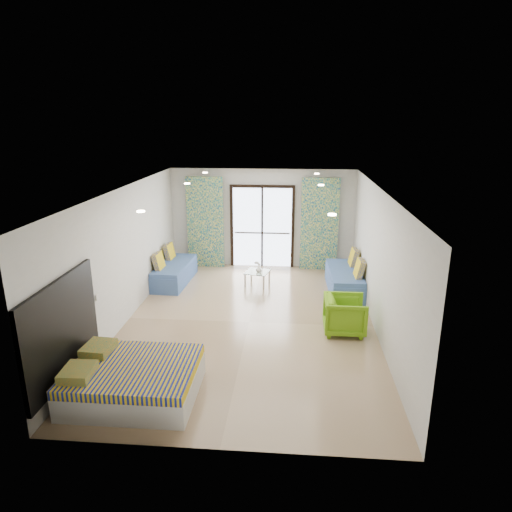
# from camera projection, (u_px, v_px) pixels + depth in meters

# --- Properties ---
(floor) EXTENTS (5.00, 7.50, 0.01)m
(floor) POSITION_uv_depth(u_px,v_px,m) (249.00, 322.00, 9.30)
(floor) COLOR #917556
(floor) RESTS_ON ground
(ceiling) EXTENTS (5.00, 7.50, 0.01)m
(ceiling) POSITION_uv_depth(u_px,v_px,m) (248.00, 190.00, 8.52)
(ceiling) COLOR silver
(ceiling) RESTS_ON ground
(wall_back) EXTENTS (5.00, 0.01, 2.70)m
(wall_back) POSITION_uv_depth(u_px,v_px,m) (262.00, 219.00, 12.48)
(wall_back) COLOR silver
(wall_back) RESTS_ON ground
(wall_front) EXTENTS (5.00, 0.01, 2.70)m
(wall_front) POSITION_uv_depth(u_px,v_px,m) (217.00, 354.00, 5.33)
(wall_front) COLOR silver
(wall_front) RESTS_ON ground
(wall_left) EXTENTS (0.01, 7.50, 2.70)m
(wall_left) POSITION_uv_depth(u_px,v_px,m) (124.00, 256.00, 9.11)
(wall_left) COLOR silver
(wall_left) RESTS_ON ground
(wall_right) EXTENTS (0.01, 7.50, 2.70)m
(wall_right) POSITION_uv_depth(u_px,v_px,m) (379.00, 262.00, 8.71)
(wall_right) COLOR silver
(wall_right) RESTS_ON ground
(balcony_door) EXTENTS (1.76, 0.08, 2.28)m
(balcony_door) POSITION_uv_depth(u_px,v_px,m) (262.00, 222.00, 12.48)
(balcony_door) COLOR black
(balcony_door) RESTS_ON floor
(balcony_rail) EXTENTS (1.52, 0.03, 0.04)m
(balcony_rail) POSITION_uv_depth(u_px,v_px,m) (262.00, 233.00, 12.58)
(balcony_rail) COLOR #595451
(balcony_rail) RESTS_ON balcony_door
(curtain_left) EXTENTS (1.00, 0.10, 2.50)m
(curtain_left) POSITION_uv_depth(u_px,v_px,m) (205.00, 223.00, 12.46)
(curtain_left) COLOR silver
(curtain_left) RESTS_ON floor
(curtain_right) EXTENTS (1.00, 0.10, 2.50)m
(curtain_right) POSITION_uv_depth(u_px,v_px,m) (319.00, 225.00, 12.22)
(curtain_right) COLOR silver
(curtain_right) RESTS_ON floor
(downlight_a) EXTENTS (0.12, 0.12, 0.02)m
(downlight_a) POSITION_uv_depth(u_px,v_px,m) (141.00, 211.00, 6.73)
(downlight_a) COLOR #FFE0B2
(downlight_a) RESTS_ON ceiling
(downlight_b) EXTENTS (0.12, 0.12, 0.02)m
(downlight_b) POSITION_uv_depth(u_px,v_px,m) (332.00, 215.00, 6.50)
(downlight_b) COLOR #FFE0B2
(downlight_b) RESTS_ON ceiling
(downlight_c) EXTENTS (0.12, 0.12, 0.02)m
(downlight_c) POSITION_uv_depth(u_px,v_px,m) (187.00, 183.00, 9.59)
(downlight_c) COLOR #FFE0B2
(downlight_c) RESTS_ON ceiling
(downlight_d) EXTENTS (0.12, 0.12, 0.02)m
(downlight_d) POSITION_uv_depth(u_px,v_px,m) (321.00, 185.00, 9.37)
(downlight_d) COLOR #FFE0B2
(downlight_d) RESTS_ON ceiling
(downlight_e) EXTENTS (0.12, 0.12, 0.02)m
(downlight_e) POSITION_uv_depth(u_px,v_px,m) (205.00, 173.00, 11.50)
(downlight_e) COLOR #FFE0B2
(downlight_e) RESTS_ON ceiling
(downlight_f) EXTENTS (0.12, 0.12, 0.02)m
(downlight_f) POSITION_uv_depth(u_px,v_px,m) (317.00, 174.00, 11.27)
(downlight_f) COLOR #FFE0B2
(downlight_f) RESTS_ON ceiling
(headboard) EXTENTS (0.06, 2.10, 1.50)m
(headboard) POSITION_uv_depth(u_px,v_px,m) (62.00, 329.00, 6.62)
(headboard) COLOR black
(headboard) RESTS_ON floor
(switch_plate) EXTENTS (0.02, 0.10, 0.10)m
(switch_plate) POSITION_uv_depth(u_px,v_px,m) (97.00, 297.00, 7.81)
(switch_plate) COLOR silver
(switch_plate) RESTS_ON wall_left
(bed) EXTENTS (1.85, 1.51, 0.64)m
(bed) POSITION_uv_depth(u_px,v_px,m) (132.00, 380.00, 6.76)
(bed) COLOR silver
(bed) RESTS_ON floor
(daybed_left) EXTENTS (0.78, 1.84, 0.89)m
(daybed_left) POSITION_uv_depth(u_px,v_px,m) (174.00, 272.00, 11.48)
(daybed_left) COLOR #405E99
(daybed_left) RESTS_ON floor
(daybed_right) EXTENTS (0.79, 1.91, 0.93)m
(daybed_right) POSITION_uv_depth(u_px,v_px,m) (345.00, 279.00, 10.90)
(daybed_right) COLOR #405E99
(daybed_right) RESTS_ON floor
(coffee_table) EXTENTS (0.66, 0.66, 0.63)m
(coffee_table) POSITION_uv_depth(u_px,v_px,m) (257.00, 273.00, 11.26)
(coffee_table) COLOR silver
(coffee_table) RESTS_ON floor
(vase) EXTENTS (0.21, 0.21, 0.16)m
(vase) POSITION_uv_depth(u_px,v_px,m) (259.00, 269.00, 11.15)
(vase) COLOR white
(vase) RESTS_ON coffee_table
(armchair) EXTENTS (0.72, 0.77, 0.79)m
(armchair) POSITION_uv_depth(u_px,v_px,m) (345.00, 313.00, 8.76)
(armchair) COLOR #69A615
(armchair) RESTS_ON floor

